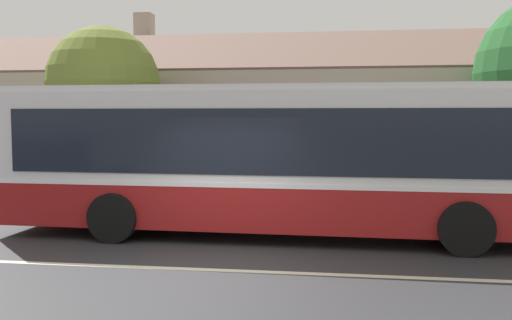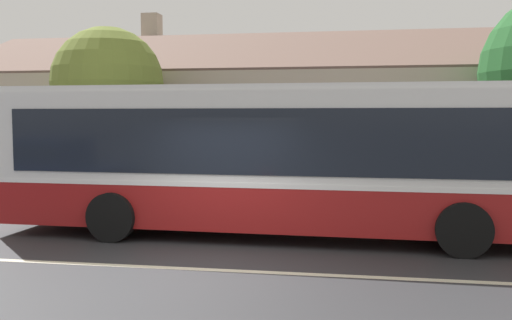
{
  "view_description": "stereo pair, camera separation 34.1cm",
  "coord_description": "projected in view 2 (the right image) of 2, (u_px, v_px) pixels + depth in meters",
  "views": [
    {
      "loc": [
        2.08,
        -9.0,
        2.53
      ],
      "look_at": [
        0.25,
        3.82,
        1.52
      ],
      "focal_mm": 40.0,
      "sensor_mm": 36.0,
      "label": 1
    },
    {
      "loc": [
        2.42,
        -8.95,
        2.53
      ],
      "look_at": [
        0.25,
        3.82,
        1.52
      ],
      "focal_mm": 40.0,
      "sensor_mm": 36.0,
      "label": 2
    }
  ],
  "objects": [
    {
      "name": "bench_by_building",
      "position": [
        38.0,
        185.0,
        16.03
      ],
      "size": [
        1.76,
        0.51,
        0.94
      ],
      "color": "#4C4C4C",
      "rests_on": "sidewalk_far"
    },
    {
      "name": "community_building",
      "position": [
        310.0,
        127.0,
        22.11
      ],
      "size": [
        24.95,
        9.36,
        6.77
      ],
      "color": "tan",
      "rests_on": "ground"
    },
    {
      "name": "sidewalk_far",
      "position": [
        260.0,
        207.0,
        15.29
      ],
      "size": [
        60.0,
        3.0,
        0.15
      ],
      "primitive_type": "cube",
      "color": "gray",
      "rests_on": "ground"
    },
    {
      "name": "transit_bus",
      "position": [
        278.0,
        156.0,
        11.97
      ],
      "size": [
        11.66,
        2.95,
        3.14
      ],
      "color": "maroon",
      "rests_on": "ground"
    },
    {
      "name": "street_tree_secondary",
      "position": [
        103.0,
        87.0,
        16.87
      ],
      "size": [
        3.46,
        3.27,
        5.14
      ],
      "color": "#4C3828",
      "rests_on": "ground"
    },
    {
      "name": "lane_divider_stripe",
      "position": [
        202.0,
        269.0,
        9.39
      ],
      "size": [
        60.0,
        0.16,
        0.01
      ],
      "primitive_type": "cube",
      "color": "beige",
      "rests_on": "ground"
    },
    {
      "name": "ground_plane",
      "position": [
        202.0,
        270.0,
        9.4
      ],
      "size": [
        300.0,
        300.0,
        0.0
      ],
      "primitive_type": "plane",
      "color": "#2D2D30"
    }
  ]
}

